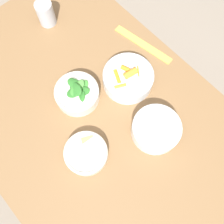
{
  "coord_description": "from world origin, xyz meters",
  "views": [
    {
      "loc": [
        0.26,
        -0.15,
        1.55
      ],
      "look_at": [
        0.04,
        0.04,
        0.75
      ],
      "focal_mm": 40.0,
      "sensor_mm": 36.0,
      "label": 1
    }
  ],
  "objects_px": {
    "bowl_beans_hotdog": "(156,129)",
    "cup": "(46,13)",
    "bowl_carrots": "(128,78)",
    "bowl_greens": "(78,92)",
    "bowl_cookies": "(86,153)",
    "ruler": "(143,44)"
  },
  "relations": [
    {
      "from": "bowl_beans_hotdog",
      "to": "ruler",
      "type": "bearing_deg",
      "value": 141.94
    },
    {
      "from": "bowl_greens",
      "to": "bowl_beans_hotdog",
      "type": "xyz_separation_m",
      "value": [
        0.28,
        0.11,
        -0.0
      ]
    },
    {
      "from": "bowl_carrots",
      "to": "bowl_beans_hotdog",
      "type": "relative_size",
      "value": 1.11
    },
    {
      "from": "bowl_beans_hotdog",
      "to": "ruler",
      "type": "height_order",
      "value": "bowl_beans_hotdog"
    },
    {
      "from": "bowl_carrots",
      "to": "bowl_beans_hotdog",
      "type": "height_order",
      "value": "bowl_carrots"
    },
    {
      "from": "bowl_beans_hotdog",
      "to": "bowl_cookies",
      "type": "distance_m",
      "value": 0.24
    },
    {
      "from": "bowl_beans_hotdog",
      "to": "cup",
      "type": "height_order",
      "value": "cup"
    },
    {
      "from": "bowl_greens",
      "to": "ruler",
      "type": "bearing_deg",
      "value": 90.39
    },
    {
      "from": "bowl_cookies",
      "to": "cup",
      "type": "distance_m",
      "value": 0.57
    },
    {
      "from": "bowl_beans_hotdog",
      "to": "cup",
      "type": "distance_m",
      "value": 0.61
    },
    {
      "from": "bowl_cookies",
      "to": "cup",
      "type": "bearing_deg",
      "value": 155.78
    },
    {
      "from": "bowl_greens",
      "to": "cup",
      "type": "relative_size",
      "value": 1.63
    },
    {
      "from": "bowl_carrots",
      "to": "cup",
      "type": "relative_size",
      "value": 1.9
    },
    {
      "from": "ruler",
      "to": "cup",
      "type": "bearing_deg",
      "value": -148.1
    },
    {
      "from": "bowl_greens",
      "to": "bowl_cookies",
      "type": "height_order",
      "value": "bowl_greens"
    },
    {
      "from": "bowl_greens",
      "to": "bowl_beans_hotdog",
      "type": "bearing_deg",
      "value": 21.21
    },
    {
      "from": "bowl_beans_hotdog",
      "to": "cup",
      "type": "xyz_separation_m",
      "value": [
        -0.61,
        0.01,
        0.02
      ]
    },
    {
      "from": "bowl_greens",
      "to": "bowl_cookies",
      "type": "xyz_separation_m",
      "value": [
        0.18,
        -0.12,
        -0.01
      ]
    },
    {
      "from": "bowl_carrots",
      "to": "ruler",
      "type": "xyz_separation_m",
      "value": [
        -0.08,
        0.16,
        -0.03
      ]
    },
    {
      "from": "bowl_cookies",
      "to": "ruler",
      "type": "bearing_deg",
      "value": 112.4
    },
    {
      "from": "bowl_carrots",
      "to": "ruler",
      "type": "relative_size",
      "value": 0.7
    },
    {
      "from": "ruler",
      "to": "bowl_greens",
      "type": "bearing_deg",
      "value": -89.61
    }
  ]
}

